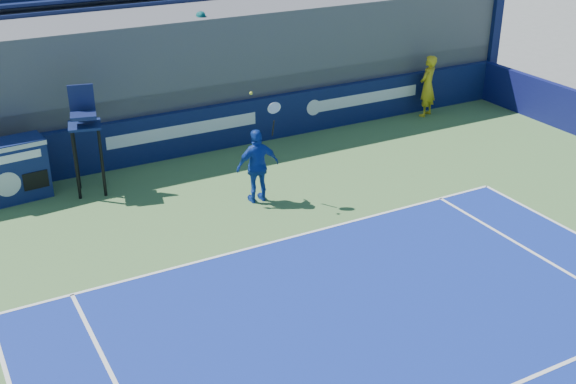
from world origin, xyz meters
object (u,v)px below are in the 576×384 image
match_clock (16,168)px  ball_person (428,86)px  tennis_player (258,166)px  umpire_chair (85,129)px

match_clock → ball_person: bearing=0.9°
match_clock → tennis_player: (4.65, -2.69, 0.12)m
ball_person → match_clock: 11.61m
umpire_chair → tennis_player: bearing=-35.9°
match_clock → umpire_chair: 1.76m
match_clock → tennis_player: bearing=-30.1°
ball_person → tennis_player: tennis_player is taller
match_clock → tennis_player: 5.37m
ball_person → tennis_player: (-6.97, -2.88, -0.05)m
ball_person → match_clock: bearing=-24.0°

